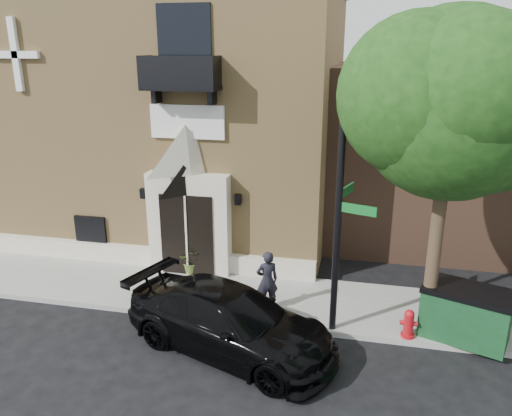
{
  "coord_description": "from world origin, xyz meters",
  "views": [
    {
      "loc": [
        4.21,
        -11.19,
        7.02
      ],
      "look_at": [
        1.3,
        2.0,
        2.66
      ],
      "focal_mm": 35.0,
      "sensor_mm": 36.0,
      "label": 1
    }
  ],
  "objects_px": {
    "pedestrian_near": "(267,280)",
    "dumpster": "(466,313)",
    "black_sedan": "(230,321)",
    "street_sign": "(340,210)",
    "fire_hydrant": "(409,324)"
  },
  "relations": [
    {
      "from": "fire_hydrant",
      "to": "pedestrian_near",
      "type": "xyz_separation_m",
      "value": [
        -3.7,
        0.66,
        0.48
      ]
    },
    {
      "from": "pedestrian_near",
      "to": "black_sedan",
      "type": "bearing_deg",
      "value": 48.64
    },
    {
      "from": "fire_hydrant",
      "to": "pedestrian_near",
      "type": "height_order",
      "value": "pedestrian_near"
    },
    {
      "from": "fire_hydrant",
      "to": "dumpster",
      "type": "height_order",
      "value": "dumpster"
    },
    {
      "from": "dumpster",
      "to": "pedestrian_near",
      "type": "bearing_deg",
      "value": -163.99
    },
    {
      "from": "pedestrian_near",
      "to": "dumpster",
      "type": "bearing_deg",
      "value": 149.47
    },
    {
      "from": "black_sedan",
      "to": "dumpster",
      "type": "height_order",
      "value": "black_sedan"
    },
    {
      "from": "black_sedan",
      "to": "pedestrian_near",
      "type": "relative_size",
      "value": 3.21
    },
    {
      "from": "black_sedan",
      "to": "dumpster",
      "type": "xyz_separation_m",
      "value": [
        5.56,
        1.5,
        0.04
      ]
    },
    {
      "from": "black_sedan",
      "to": "dumpster",
      "type": "bearing_deg",
      "value": -55.15
    },
    {
      "from": "black_sedan",
      "to": "pedestrian_near",
      "type": "xyz_separation_m",
      "value": [
        0.53,
        1.91,
        0.21
      ]
    },
    {
      "from": "fire_hydrant",
      "to": "pedestrian_near",
      "type": "distance_m",
      "value": 3.79
    },
    {
      "from": "black_sedan",
      "to": "fire_hydrant",
      "type": "height_order",
      "value": "black_sedan"
    },
    {
      "from": "black_sedan",
      "to": "pedestrian_near",
      "type": "height_order",
      "value": "pedestrian_near"
    },
    {
      "from": "black_sedan",
      "to": "street_sign",
      "type": "height_order",
      "value": "street_sign"
    }
  ]
}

